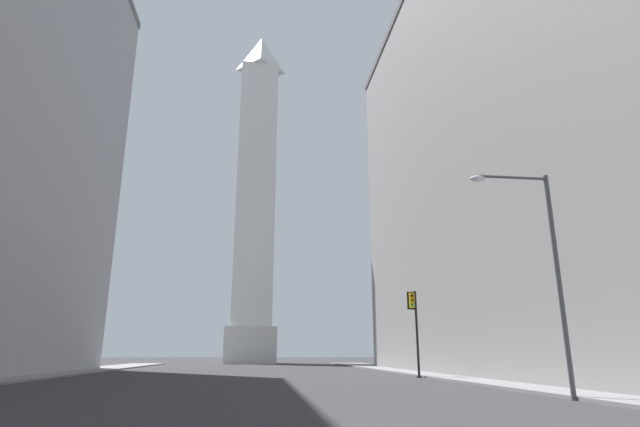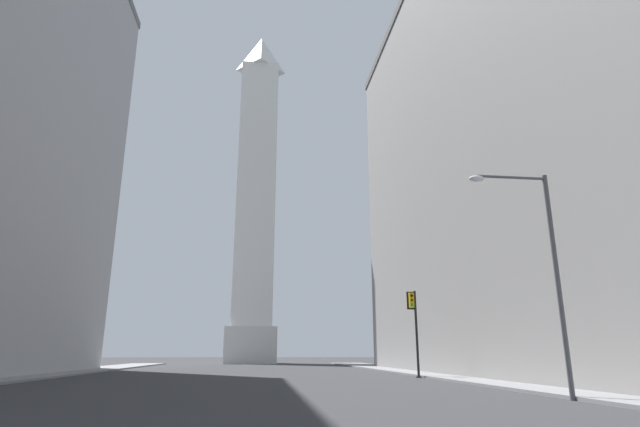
{
  "view_description": "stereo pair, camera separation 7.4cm",
  "coord_description": "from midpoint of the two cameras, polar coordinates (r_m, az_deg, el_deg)",
  "views": [
    {
      "loc": [
        1.0,
        -2.75,
        1.75
      ],
      "look_at": [
        8.57,
        58.68,
        19.04
      ],
      "focal_mm": 28.0,
      "sensor_mm": 36.0,
      "label": 1
    },
    {
      "loc": [
        1.08,
        -2.76,
        1.75
      ],
      "look_at": [
        8.57,
        58.68,
        19.04
      ],
      "focal_mm": 28.0,
      "sensor_mm": 36.0,
      "label": 2
    }
  ],
  "objects": [
    {
      "name": "street_lamp",
      "position": [
        22.2,
        24.17,
        -4.46
      ],
      "size": [
        3.45,
        0.36,
        9.0
      ],
      "color": "#4C4C51",
      "rests_on": "ground_plane"
    },
    {
      "name": "obelisk",
      "position": [
        91.52,
        -7.27,
        2.28
      ],
      "size": [
        8.49,
        8.49,
        62.15
      ],
      "color": "silver",
      "rests_on": "ground_plane"
    },
    {
      "name": "sidewalk_right",
      "position": [
        36.2,
        17.47,
        -17.58
      ],
      "size": [
        5.0,
        101.28,
        0.15
      ],
      "primitive_type": "cube",
      "color": "slate",
      "rests_on": "ground_plane"
    },
    {
      "name": "traffic_light_mid_right",
      "position": [
        38.35,
        10.78,
        -11.85
      ],
      "size": [
        0.78,
        0.5,
        6.21
      ],
      "color": "black",
      "rests_on": "ground_plane"
    },
    {
      "name": "building_right",
      "position": [
        47.88,
        29.82,
        8.63
      ],
      "size": [
        27.0,
        58.35,
        39.42
      ],
      "color": "gray",
      "rests_on": "ground_plane"
    }
  ]
}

